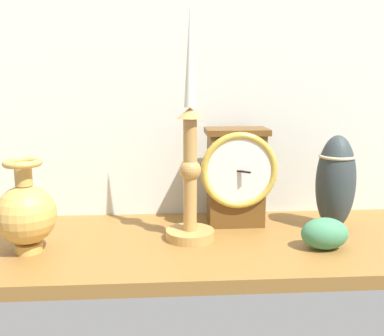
% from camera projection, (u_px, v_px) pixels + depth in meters
% --- Properties ---
extents(ground_plane, '(1.00, 0.36, 0.02)m').
position_uv_depth(ground_plane, '(215.00, 245.00, 0.86)').
color(ground_plane, brown).
extents(back_wall, '(1.20, 0.02, 0.65)m').
position_uv_depth(back_wall, '(206.00, 68.00, 0.98)').
color(back_wall, silver).
rests_on(back_wall, ground_plane).
extents(mantel_clock, '(0.15, 0.10, 0.20)m').
position_uv_depth(mantel_clock, '(236.00, 175.00, 0.93)').
color(mantel_clock, brown).
rests_on(mantel_clock, ground_plane).
extents(candlestick_tall_left, '(0.09, 0.09, 0.43)m').
position_uv_depth(candlestick_tall_left, '(190.00, 168.00, 0.84)').
color(candlestick_tall_left, '#B78847').
rests_on(candlestick_tall_left, ground_plane).
extents(brass_vase_bulbous, '(0.10, 0.10, 0.17)m').
position_uv_depth(brass_vase_bulbous, '(26.00, 213.00, 0.79)').
color(brass_vase_bulbous, gold).
rests_on(brass_vase_bulbous, ground_plane).
extents(tall_ceramic_vase, '(0.08, 0.08, 0.19)m').
position_uv_depth(tall_ceramic_vase, '(336.00, 182.00, 0.91)').
color(tall_ceramic_vase, '#2F383A').
rests_on(tall_ceramic_vase, ground_plane).
extents(ivy_sprig, '(0.09, 0.06, 0.06)m').
position_uv_depth(ivy_sprig, '(325.00, 234.00, 0.81)').
color(ivy_sprig, '#3F8056').
rests_on(ivy_sprig, ground_plane).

